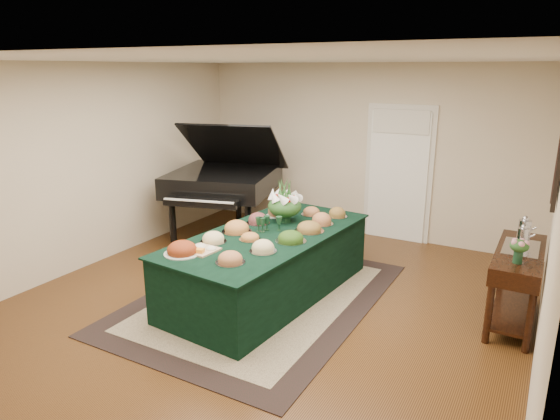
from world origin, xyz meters
The scene contains 14 objects.
ground centered at (0.00, 0.00, 0.00)m, with size 6.00×6.00×0.00m, color black.
area_rug centered at (-0.14, 0.10, 0.01)m, with size 2.47×3.46×0.01m.
kitchen_doorway centered at (0.60, 2.97, 1.02)m, with size 1.05×0.07×2.10m.
buffet_table centered at (-0.11, 0.22, 0.39)m, with size 1.52×2.84×0.77m.
food_platters centered at (-0.13, 0.22, 0.82)m, with size 1.20×2.33×0.14m.
cutting_board centered at (-0.43, -0.59, 0.81)m, with size 0.33×0.33×0.10m.
green_goblets centered at (-0.17, 0.29, 0.86)m, with size 0.27×0.22×0.18m.
floral_centerpiece centered at (-0.17, 0.72, 1.02)m, with size 0.43×0.43×0.43m.
grand_piano centered at (-1.79, 1.71, 0.94)m, with size 1.90×2.11×1.84m.
wicker_basket centered at (-1.09, 1.48, 0.12)m, with size 0.40×0.40×0.25m, color olive.
mahogany_sideboard centered at (2.50, 0.90, 0.63)m, with size 0.45×1.35×0.82m.
tea_service centered at (2.50, 1.06, 0.93)m, with size 0.34×0.58×0.30m.
pink_bouquet centered at (2.50, 0.51, 0.98)m, with size 0.20×0.20×0.25m.
wall_painting centered at (2.72, 0.90, 1.75)m, with size 0.05×0.95×0.75m.
Camera 1 is at (2.68, -4.50, 2.62)m, focal length 32.00 mm.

